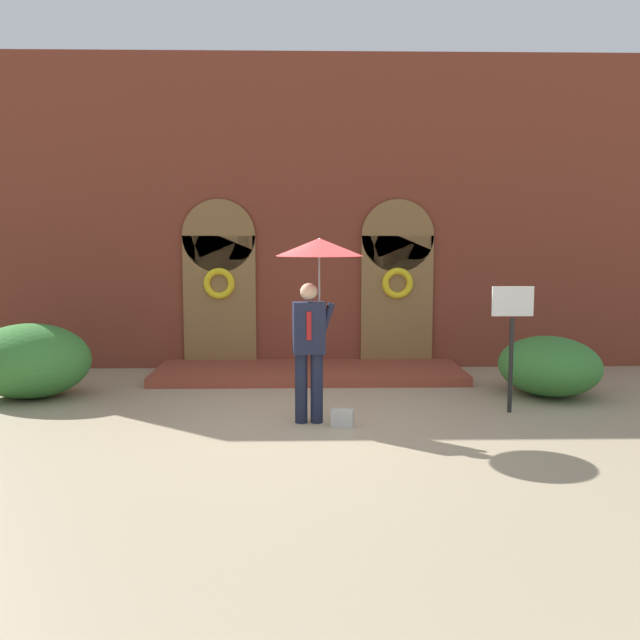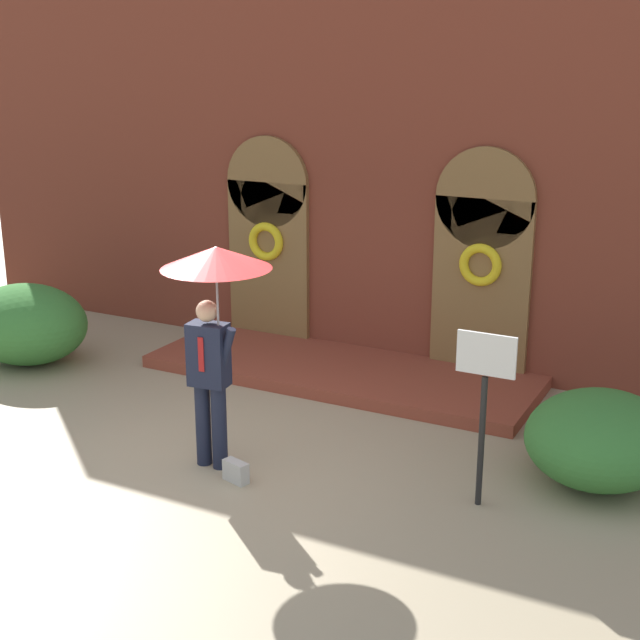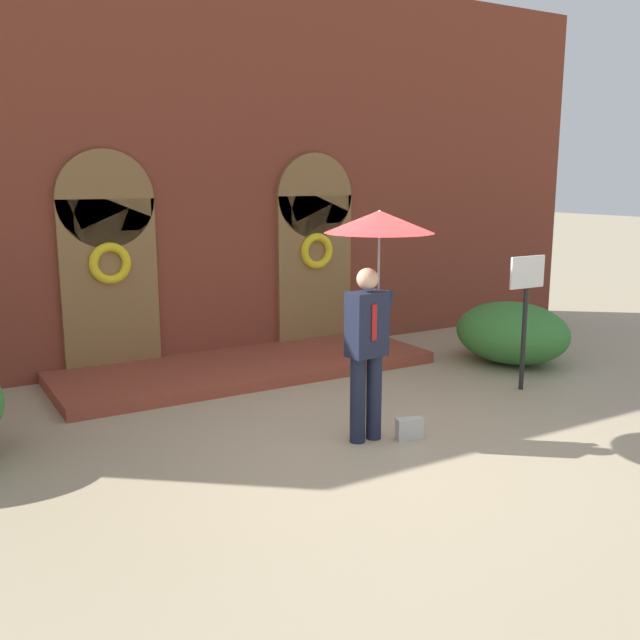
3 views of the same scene
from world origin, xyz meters
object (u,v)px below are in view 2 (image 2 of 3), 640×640
Objects in this scene: person_with_umbrella at (214,291)px; handbag at (236,472)px; shrub_right at (601,438)px; shrub_left at (26,324)px; sign_post at (484,391)px.

person_with_umbrella is 8.44× the size of handbag.
person_with_umbrella is 1.35× the size of shrub_right.
person_with_umbrella is 4.70m from shrub_left.
sign_post reaches higher than handbag.
person_with_umbrella is 1.37× the size of sign_post.
shrub_left is at bearing 159.89° from person_with_umbrella.
handbag is 0.16× the size of shrub_right.
person_with_umbrella is 1.84m from handbag.
shrub_left is at bearing -179.89° from shrub_right.
shrub_left is at bearing 174.46° from handbag.
shrub_right is at bearing 23.75° from person_with_umbrella.
handbag is at bearing -151.37° from shrub_right.
person_with_umbrella is at bearing -20.11° from shrub_left.
sign_post is (2.32, 0.68, 1.05)m from handbag.
handbag is at bearing -163.65° from sign_post.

